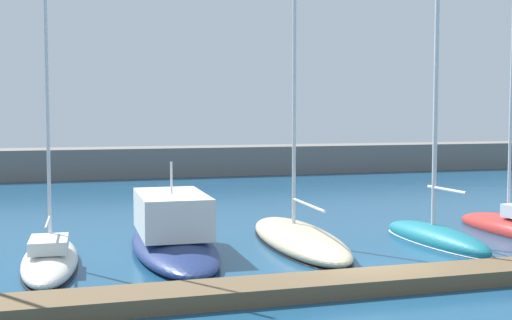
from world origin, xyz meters
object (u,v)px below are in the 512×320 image
at_px(motorboat_navy_fourth, 173,233).
at_px(sailboat_sand_fifth, 299,238).
at_px(sailboat_teal_sixth, 435,235).
at_px(sailboat_ivory_third, 50,258).

height_order(motorboat_navy_fourth, sailboat_sand_fifth, sailboat_sand_fifth).
distance_m(sailboat_sand_fifth, sailboat_teal_sixth, 5.12).
bearing_deg(motorboat_navy_fourth, sailboat_ivory_third, 107.26).
height_order(sailboat_sand_fifth, sailboat_teal_sixth, sailboat_sand_fifth).
bearing_deg(sailboat_teal_sixth, sailboat_sand_fifth, 75.46).
height_order(sailboat_ivory_third, motorboat_navy_fourth, sailboat_ivory_third).
xyz_separation_m(sailboat_sand_fifth, sailboat_teal_sixth, (5.01, -1.05, 0.02)).
bearing_deg(sailboat_teal_sixth, motorboat_navy_fourth, 80.20).
xyz_separation_m(sailboat_ivory_third, sailboat_sand_fifth, (8.67, 1.01, 0.02)).
distance_m(motorboat_navy_fourth, sailboat_teal_sixth, 9.69).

